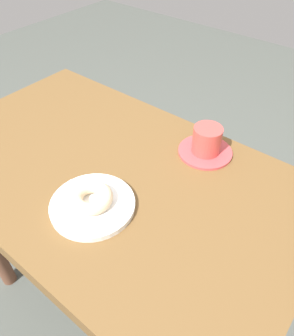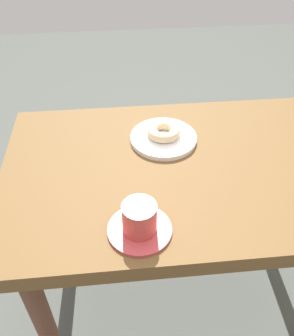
{
  "view_description": "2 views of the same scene",
  "coord_description": "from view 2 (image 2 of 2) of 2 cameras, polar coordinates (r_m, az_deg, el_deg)",
  "views": [
    {
      "loc": [
        0.48,
        -0.43,
        1.35
      ],
      "look_at": [
        0.1,
        0.05,
        0.78
      ],
      "focal_mm": 35.27,
      "sensor_mm": 36.0,
      "label": 1
    },
    {
      "loc": [
        0.2,
        0.74,
        1.42
      ],
      "look_at": [
        0.13,
        0.04,
        0.79
      ],
      "focal_mm": 38.69,
      "sensor_mm": 36.0,
      "label": 2
    }
  ],
  "objects": [
    {
      "name": "napkin_sugar_ring",
      "position": [
        1.08,
        2.62,
        5.09
      ],
      "size": [
        0.19,
        0.19,
        0.0
      ],
      "primitive_type": "cube",
      "rotation": [
        0.0,
        0.0,
        0.59
      ],
      "color": "white",
      "rests_on": "plate_sugar_ring"
    },
    {
      "name": "ground_plane",
      "position": [
        1.61,
        4.89,
        -20.11
      ],
      "size": [
        6.0,
        6.0,
        0.0
      ],
      "primitive_type": "plane",
      "color": "#4B4F49"
    },
    {
      "name": "table",
      "position": [
        1.09,
        6.84,
        -3.68
      ],
      "size": [
        1.06,
        0.63,
        0.76
      ],
      "color": "brown",
      "rests_on": "ground_plane"
    },
    {
      "name": "coffee_cup",
      "position": [
        0.82,
        -1.19,
        -8.29
      ],
      "size": [
        0.15,
        0.15,
        0.08
      ],
      "color": "#C84648",
      "rests_on": "table"
    },
    {
      "name": "plate_sugar_ring",
      "position": [
        1.09,
        2.61,
        4.72
      ],
      "size": [
        0.2,
        0.2,
        0.01
      ],
      "primitive_type": "cylinder",
      "color": "white",
      "rests_on": "table"
    },
    {
      "name": "donut_sugar_ring",
      "position": [
        1.07,
        2.65,
        5.81
      ],
      "size": [
        0.1,
        0.1,
        0.03
      ],
      "primitive_type": "torus",
      "color": "beige",
      "rests_on": "napkin_sugar_ring"
    }
  ]
}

